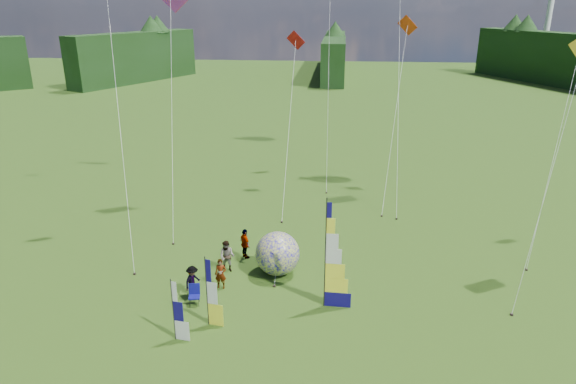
# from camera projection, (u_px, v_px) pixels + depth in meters

# --- Properties ---
(ground) EXTENTS (220.00, 220.00, 0.00)m
(ground) POSITION_uv_depth(u_px,v_px,m) (302.00, 348.00, 21.57)
(ground) COLOR #3E5915
(ground) RESTS_ON ground
(treeline_ring) EXTENTS (210.00, 210.00, 8.00)m
(treeline_ring) POSITION_uv_depth(u_px,v_px,m) (303.00, 264.00, 20.17)
(treeline_ring) COLOR #1D3C19
(treeline_ring) RESTS_ON ground
(feather_banner_main) EXTENTS (1.44, 0.16, 5.34)m
(feather_banner_main) POSITION_uv_depth(u_px,v_px,m) (325.00, 256.00, 23.65)
(feather_banner_main) COLOR #110A60
(feather_banner_main) RESTS_ON ground
(side_banner_left) EXTENTS (0.93, 0.26, 3.30)m
(side_banner_left) POSITION_uv_depth(u_px,v_px,m) (207.00, 292.00, 22.60)
(side_banner_left) COLOR #FFF830
(side_banner_left) RESTS_ON ground
(side_banner_far) EXTENTS (0.86, 0.22, 2.84)m
(side_banner_far) POSITION_uv_depth(u_px,v_px,m) (173.00, 311.00, 21.66)
(side_banner_far) COLOR white
(side_banner_far) RESTS_ON ground
(bol_inflatable) EXTENTS (2.48, 2.48, 2.35)m
(bol_inflatable) POSITION_uv_depth(u_px,v_px,m) (277.00, 254.00, 27.10)
(bol_inflatable) COLOR #0D00A4
(bol_inflatable) RESTS_ON ground
(spectator_a) EXTENTS (0.59, 0.39, 1.60)m
(spectator_a) POSITION_uv_depth(u_px,v_px,m) (221.00, 274.00, 25.84)
(spectator_a) COLOR #66594C
(spectator_a) RESTS_ON ground
(spectator_b) EXTENTS (0.92, 0.57, 1.77)m
(spectator_b) POSITION_uv_depth(u_px,v_px,m) (227.00, 256.00, 27.44)
(spectator_b) COLOR #66594C
(spectator_b) RESTS_ON ground
(spectator_c) EXTENTS (0.75, 1.09, 1.58)m
(spectator_c) POSITION_uv_depth(u_px,v_px,m) (193.00, 281.00, 25.21)
(spectator_c) COLOR #66594C
(spectator_c) RESTS_ON ground
(spectator_d) EXTENTS (0.95, 1.09, 1.77)m
(spectator_d) POSITION_uv_depth(u_px,v_px,m) (245.00, 244.00, 28.85)
(spectator_d) COLOR #66594C
(spectator_d) RESTS_ON ground
(camp_chair) EXTENTS (0.68, 0.68, 1.00)m
(camp_chair) POSITION_uv_depth(u_px,v_px,m) (194.00, 295.00, 24.52)
(camp_chair) COLOR #0B0C5C
(camp_chair) RESTS_ON ground
(kite_whale) EXTENTS (4.82, 15.39, 18.84)m
(kite_whale) POSITION_uv_depth(u_px,v_px,m) (400.00, 65.00, 36.37)
(kite_whale) COLOR black
(kite_whale) RESTS_ON ground
(kite_rainbow_delta) EXTENTS (8.27, 13.58, 16.68)m
(kite_rainbow_delta) POSITION_uv_depth(u_px,v_px,m) (170.00, 93.00, 31.66)
(kite_rainbow_delta) COLOR #ED3C08
(kite_rainbow_delta) RESTS_ON ground
(kite_parafoil) EXTENTS (10.77, 12.06, 17.86)m
(kite_parafoil) POSITION_uv_depth(u_px,v_px,m) (566.00, 113.00, 23.34)
(kite_parafoil) COLOR #CD0000
(kite_parafoil) RESTS_ON ground
(small_kite_red) EXTENTS (5.16, 11.00, 12.19)m
(small_kite_red) POSITION_uv_depth(u_px,v_px,m) (289.00, 118.00, 35.52)
(small_kite_red) COLOR red
(small_kite_red) RESTS_ON ground
(small_kite_orange) EXTENTS (7.74, 11.35, 13.28)m
(small_kite_orange) POSITION_uv_depth(u_px,v_px,m) (396.00, 108.00, 36.08)
(small_kite_orange) COLOR #EF400F
(small_kite_orange) RESTS_ON ground
(small_kite_yellow) EXTENTS (6.43, 8.98, 12.43)m
(small_kite_yellow) POSITION_uv_depth(u_px,v_px,m) (556.00, 146.00, 28.29)
(small_kite_yellow) COLOR gold
(small_kite_yellow) RESTS_ON ground
(small_kite_pink) EXTENTS (7.79, 10.79, 17.32)m
(small_kite_pink) POSITION_uv_depth(u_px,v_px,m) (117.00, 100.00, 27.76)
(small_kite_pink) COLOR #F75278
(small_kite_pink) RESTS_ON ground
(small_kite_green) EXTENTS (3.77, 11.44, 20.01)m
(small_kite_green) POSITION_uv_depth(u_px,v_px,m) (329.00, 52.00, 39.47)
(small_kite_green) COLOR green
(small_kite_green) RESTS_ON ground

